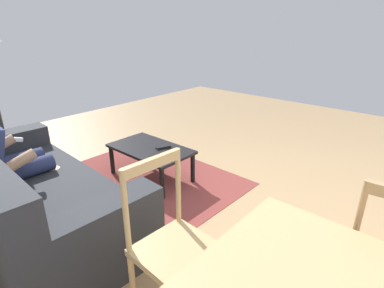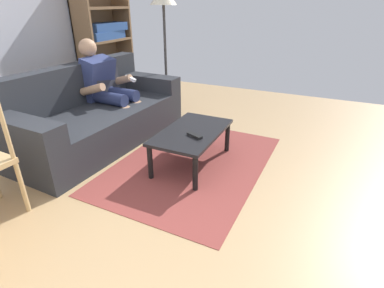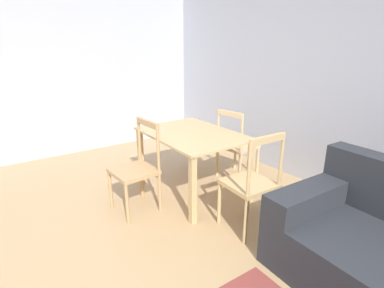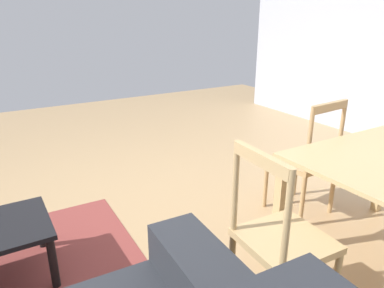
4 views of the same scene
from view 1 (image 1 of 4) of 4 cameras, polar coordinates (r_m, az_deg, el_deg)
name	(u,v)px [view 1 (image 1 of 4)]	position (r m, az deg, el deg)	size (l,w,h in m)	color
ground_plane	(259,213)	(2.97, 12.54, -12.56)	(8.73, 8.73, 0.00)	tan
couch	(28,197)	(2.89, -28.55, -8.83)	(2.20, 1.05, 0.86)	#282B30
person_lounging	(2,159)	(3.03, -32.27, -2.48)	(0.60, 0.90, 1.13)	navy
coffee_table	(151,152)	(3.40, -7.84, -1.44)	(0.93, 0.54, 0.37)	black
tv_remote	(163,147)	(3.34, -5.42, -0.60)	(0.05, 0.17, 0.02)	black
dining_chair_facing_couch	(174,248)	(1.81, -3.46, -18.97)	(0.44, 0.44, 0.98)	tan
area_rug	(152,177)	(3.53, -7.58, -6.17)	(2.00, 1.40, 0.01)	brown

